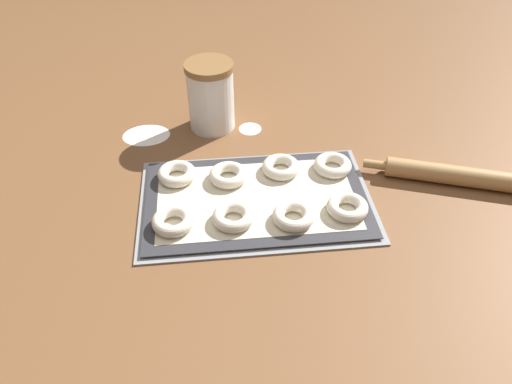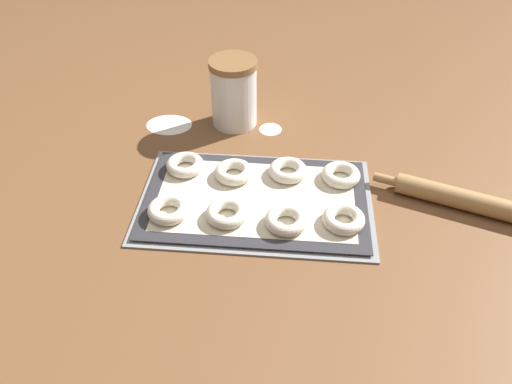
{
  "view_description": "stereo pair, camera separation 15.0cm",
  "coord_description": "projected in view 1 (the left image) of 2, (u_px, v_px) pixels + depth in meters",
  "views": [
    {
      "loc": [
        -0.07,
        -0.78,
        0.71
      ],
      "look_at": [
        0.01,
        0.0,
        0.02
      ],
      "focal_mm": 35.0,
      "sensor_mm": 36.0,
      "label": 1
    },
    {
      "loc": [
        0.08,
        -0.78,
        0.71
      ],
      "look_at": [
        0.01,
        0.0,
        0.02
      ],
      "focal_mm": 35.0,
      "sensor_mm": 36.0,
      "label": 2
    }
  ],
  "objects": [
    {
      "name": "flour_patch_near",
      "position": [
        146.0,
        135.0,
        1.24
      ],
      "size": [
        0.12,
        0.09,
        0.0
      ],
      "color": "white",
      "rests_on": "ground_plane"
    },
    {
      "name": "ground_plane",
      "position": [
        252.0,
        202.0,
        1.06
      ],
      "size": [
        2.8,
        2.8,
        0.0
      ],
      "primitive_type": "plane",
      "color": "brown"
    },
    {
      "name": "bagel_front_far_left",
      "position": [
        173.0,
        221.0,
        0.98
      ],
      "size": [
        0.08,
        0.08,
        0.02
      ],
      "color": "silver",
      "rests_on": "baking_mat"
    },
    {
      "name": "flour_patch_far",
      "position": [
        250.0,
        128.0,
        1.26
      ],
      "size": [
        0.06,
        0.06,
        0.0
      ],
      "color": "white",
      "rests_on": "ground_plane"
    },
    {
      "name": "rolling_pin",
      "position": [
        470.0,
        177.0,
        1.08
      ],
      "size": [
        0.44,
        0.17,
        0.04
      ],
      "color": "#AD7F4C",
      "rests_on": "ground_plane"
    },
    {
      "name": "bagel_back_mid_left",
      "position": [
        228.0,
        175.0,
        1.09
      ],
      "size": [
        0.08,
        0.08,
        0.02
      ],
      "color": "silver",
      "rests_on": "baking_mat"
    },
    {
      "name": "baking_mat",
      "position": [
        256.0,
        197.0,
        1.05
      ],
      "size": [
        0.47,
        0.29,
        0.0
      ],
      "color": "#333338",
      "rests_on": "baking_tray"
    },
    {
      "name": "bagel_back_far_left",
      "position": [
        177.0,
        174.0,
        1.09
      ],
      "size": [
        0.08,
        0.08,
        0.02
      ],
      "color": "silver",
      "rests_on": "baking_mat"
    },
    {
      "name": "bagel_back_mid_right",
      "position": [
        281.0,
        167.0,
        1.11
      ],
      "size": [
        0.08,
        0.08,
        0.02
      ],
      "color": "silver",
      "rests_on": "baking_mat"
    },
    {
      "name": "bagel_front_mid_right",
      "position": [
        293.0,
        216.0,
        0.99
      ],
      "size": [
        0.08,
        0.08,
        0.02
      ],
      "color": "silver",
      "rests_on": "baking_mat"
    },
    {
      "name": "bagel_front_mid_left",
      "position": [
        233.0,
        217.0,
        0.99
      ],
      "size": [
        0.08,
        0.08,
        0.02
      ],
      "color": "silver",
      "rests_on": "baking_mat"
    },
    {
      "name": "flour_canister",
      "position": [
        211.0,
        96.0,
        1.22
      ],
      "size": [
        0.12,
        0.12,
        0.17
      ],
      "color": "white",
      "rests_on": "ground_plane"
    },
    {
      "name": "bagel_back_far_right",
      "position": [
        333.0,
        165.0,
        1.11
      ],
      "size": [
        0.08,
        0.08,
        0.02
      ],
      "color": "silver",
      "rests_on": "baking_mat"
    },
    {
      "name": "baking_tray",
      "position": [
        256.0,
        199.0,
        1.06
      ],
      "size": [
        0.49,
        0.31,
        0.01
      ],
      "color": "#93969B",
      "rests_on": "ground_plane"
    },
    {
      "name": "bagel_front_far_right",
      "position": [
        347.0,
        207.0,
        1.01
      ],
      "size": [
        0.08,
        0.08,
        0.02
      ],
      "color": "silver",
      "rests_on": "baking_mat"
    }
  ]
}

